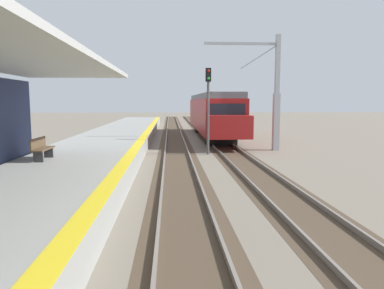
{
  "coord_description": "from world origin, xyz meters",
  "views": [
    {
      "loc": [
        1.48,
        1.36,
        3.2
      ],
      "look_at": [
        2.05,
        10.67,
        2.1
      ],
      "focal_mm": 33.93,
      "sensor_mm": 36.0,
      "label": 1
    }
  ],
  "objects_px": {
    "rail_signal_post": "(208,102)",
    "platform_bench": "(41,148)",
    "catenary_pylon_far_side": "(272,96)",
    "approaching_train": "(212,113)"
  },
  "relations": [
    {
      "from": "rail_signal_post",
      "to": "platform_bench",
      "type": "bearing_deg",
      "value": -135.68
    },
    {
      "from": "rail_signal_post",
      "to": "approaching_train",
      "type": "bearing_deg",
      "value": 81.91
    },
    {
      "from": "approaching_train",
      "to": "rail_signal_post",
      "type": "height_order",
      "value": "rail_signal_post"
    },
    {
      "from": "approaching_train",
      "to": "platform_bench",
      "type": "xyz_separation_m",
      "value": [
        -8.92,
        -17.81,
        -0.8
      ]
    },
    {
      "from": "rail_signal_post",
      "to": "platform_bench",
      "type": "distance_m",
      "value": 10.53
    },
    {
      "from": "rail_signal_post",
      "to": "platform_bench",
      "type": "relative_size",
      "value": 3.25
    },
    {
      "from": "approaching_train",
      "to": "catenary_pylon_far_side",
      "type": "distance_m",
      "value": 9.46
    },
    {
      "from": "catenary_pylon_far_side",
      "to": "rail_signal_post",
      "type": "bearing_deg",
      "value": -159.22
    },
    {
      "from": "platform_bench",
      "to": "catenary_pylon_far_side",
      "type": "bearing_deg",
      "value": 37.05
    },
    {
      "from": "platform_bench",
      "to": "approaching_train",
      "type": "bearing_deg",
      "value": 63.39
    }
  ]
}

